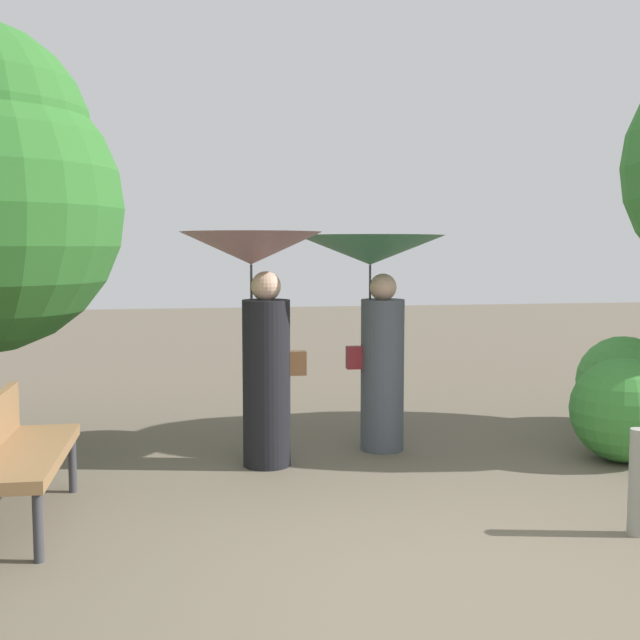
% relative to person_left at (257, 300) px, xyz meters
% --- Properties ---
extents(ground_plane, '(40.00, 40.00, 0.00)m').
position_rel_person_left_xyz_m(ground_plane, '(0.61, -2.53, -1.39)').
color(ground_plane, brown).
extents(person_left, '(1.16, 1.16, 1.94)m').
position_rel_person_left_xyz_m(person_left, '(0.00, 0.00, 0.00)').
color(person_left, black).
rests_on(person_left, ground).
extents(person_right, '(1.32, 1.32, 1.92)m').
position_rel_person_left_xyz_m(person_right, '(1.07, 0.34, 0.06)').
color(person_right, '#474C56').
rests_on(person_right, ground).
extents(park_bench, '(0.51, 1.51, 0.83)m').
position_rel_person_left_xyz_m(park_bench, '(-1.70, -1.15, -0.88)').
color(park_bench, '#38383D').
rests_on(park_bench, ground).
extents(bush_path_left, '(0.93, 0.93, 0.93)m').
position_rel_person_left_xyz_m(bush_path_left, '(3.77, 0.78, -0.92)').
color(bush_path_left, '#428C3D').
rests_on(bush_path_left, ground).
extents(bush_path_right, '(0.88, 0.88, 0.88)m').
position_rel_person_left_xyz_m(bush_path_right, '(3.06, -0.41, -0.95)').
color(bush_path_right, '#387F33').
rests_on(bush_path_right, ground).
extents(path_marker_post, '(0.12, 0.12, 0.68)m').
position_rel_person_left_xyz_m(path_marker_post, '(2.20, -2.03, -1.05)').
color(path_marker_post, gray).
rests_on(path_marker_post, ground).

